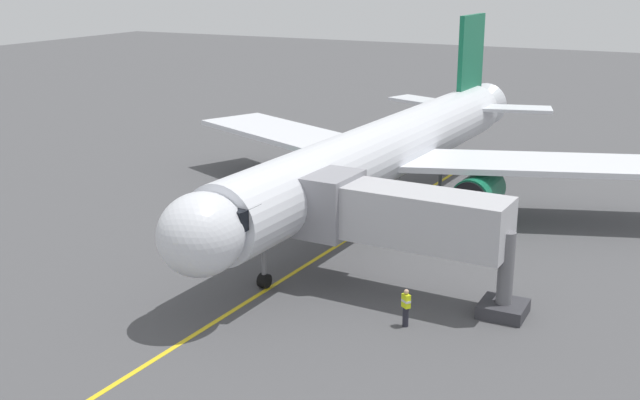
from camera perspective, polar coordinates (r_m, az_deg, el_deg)
ground_plane at (r=52.72m, az=3.99°, el=-0.06°), size 220.00×220.00×0.00m
apron_lead_in_line at (r=44.58m, az=1.55°, el=-3.11°), size 1.95×39.97×0.01m
airplane at (r=49.01m, az=4.75°, el=3.50°), size 34.77×40.31×11.50m
jet_bridge at (r=37.00m, az=4.99°, el=-1.15°), size 11.46×3.34×5.40m
ground_crew_marshaller at (r=34.44m, az=6.19°, el=-7.66°), size 0.47×0.44×1.71m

